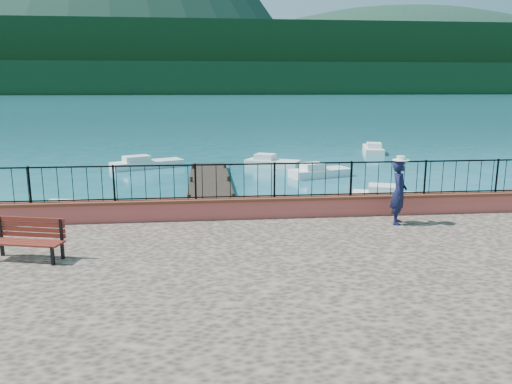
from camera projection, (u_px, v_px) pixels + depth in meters
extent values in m
plane|color=#19596B|center=(311.00, 313.00, 10.86)|extent=(2000.00, 2000.00, 0.00)
cube|color=#CA494D|center=(285.00, 207.00, 14.15)|extent=(28.00, 0.46, 0.58)
cube|color=black|center=(285.00, 180.00, 13.99)|extent=(27.00, 0.05, 0.95)
cube|color=#2D231C|center=(210.00, 193.00, 22.30)|extent=(2.00, 16.00, 0.30)
cube|color=black|center=(206.00, 79.00, 300.80)|extent=(900.00, 60.00, 18.00)
cube|color=black|center=(205.00, 61.00, 356.45)|extent=(900.00, 120.00, 44.00)
ellipsoid|color=#142D23|center=(395.00, 90.00, 578.03)|extent=(448.00, 384.00, 180.00)
cube|color=black|center=(27.00, 251.00, 10.61)|extent=(1.66, 0.87, 0.40)
cube|color=maroon|center=(31.00, 228.00, 10.76)|extent=(1.55, 0.48, 0.48)
imported|color=#111534|center=(399.00, 192.00, 13.32)|extent=(0.64, 0.74, 1.73)
cylinder|color=white|center=(401.00, 158.00, 13.13)|extent=(0.44, 0.44, 0.12)
cube|color=silver|center=(83.00, 213.00, 17.85)|extent=(4.51, 2.16, 0.80)
cube|color=silver|center=(398.00, 195.00, 20.83)|extent=(4.01, 2.46, 0.80)
cube|color=white|center=(320.00, 169.00, 27.15)|extent=(3.57, 2.26, 0.80)
cube|color=silver|center=(147.00, 161.00, 30.06)|extent=(4.43, 2.98, 0.80)
cube|color=silver|center=(273.00, 160.00, 30.39)|extent=(3.50, 2.61, 0.80)
cube|color=silver|center=(373.00, 147.00, 37.02)|extent=(2.28, 4.26, 0.80)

